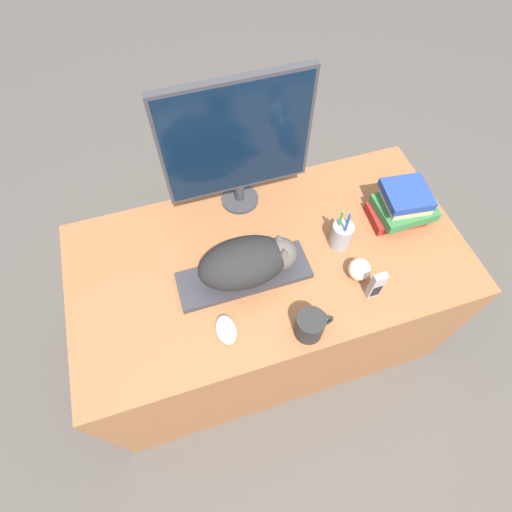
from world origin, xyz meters
TOP-DOWN VIEW (x-y plane):
  - ground_plane at (0.00, 0.00)m, footprint 12.00×12.00m
  - desk at (0.00, 0.38)m, footprint 1.46×0.76m
  - keyboard at (-0.11, 0.33)m, footprint 0.47×0.15m
  - cat at (-0.09, 0.33)m, footprint 0.35×0.19m
  - monitor at (-0.03, 0.67)m, footprint 0.53×0.15m
  - computer_mouse at (-0.23, 0.15)m, footprint 0.07×0.10m
  - coffee_mug at (0.03, 0.07)m, footprint 0.13×0.09m
  - pen_cup at (0.27, 0.36)m, footprint 0.08×0.08m
  - baseball at (0.28, 0.22)m, footprint 0.08×0.08m
  - phone at (0.29, 0.13)m, footprint 0.05×0.03m
  - book_stack at (0.54, 0.41)m, footprint 0.23×0.18m

SIDE VIEW (x-z plane):
  - ground_plane at x=0.00m, z-range 0.00..0.00m
  - desk at x=0.00m, z-range 0.00..0.70m
  - keyboard at x=-0.11m, z-range 0.70..0.72m
  - computer_mouse at x=-0.23m, z-range 0.70..0.73m
  - baseball at x=0.28m, z-range 0.70..0.78m
  - coffee_mug at x=0.03m, z-range 0.70..0.80m
  - pen_cup at x=0.27m, z-range 0.66..0.86m
  - phone at x=0.29m, z-range 0.70..0.83m
  - book_stack at x=0.54m, z-range 0.70..0.85m
  - cat at x=-0.09m, z-range 0.72..0.88m
  - monitor at x=-0.03m, z-range 0.73..1.28m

